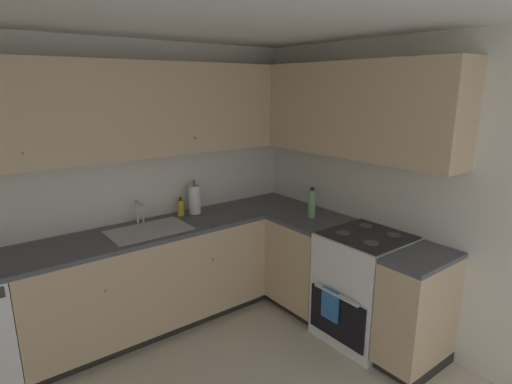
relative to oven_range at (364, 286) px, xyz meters
The scene contains 14 objects.
wall_back 2.46m from the oven_range, 139.26° to the left, with size 4.22×0.05×2.42m, color silver.
wall_right 0.86m from the oven_range, 41.26° to the right, with size 0.05×3.65×2.42m, color silver.
lower_cabinets_back 1.81m from the oven_range, 138.11° to the left, with size 2.06×0.62×0.86m.
countertop_back 1.86m from the oven_range, 138.23° to the left, with size 3.26×0.60×0.04m, color #4C4C51.
lower_cabinets_right 0.21m from the oven_range, 94.24° to the left, with size 0.62×1.56×0.86m.
countertop_right 0.47m from the oven_range, 95.02° to the left, with size 0.60×1.56×0.03m.
oven_range is the anchor object (origin of this frame).
upper_cabinets_back 2.46m from the oven_range, 138.29° to the left, with size 2.94×0.34×0.75m.
upper_cabinets_right 1.48m from the oven_range, 74.84° to the left, with size 0.32×2.11×0.75m.
sink 1.82m from the oven_range, 138.52° to the left, with size 0.65×0.40×0.10m.
faucet 2.00m from the oven_range, 133.78° to the left, with size 0.07×0.16×0.21m.
soap_bottle 1.74m from the oven_range, 123.77° to the left, with size 0.06×0.06×0.17m.
paper_towel_roll 1.68m from the oven_range, 120.06° to the left, with size 0.11×0.11×0.33m.
oil_bottle 0.84m from the oven_range, 91.72° to the left, with size 0.07×0.07×0.28m.
Camera 1 is at (-0.81, -1.62, 2.05)m, focal length 28.90 mm.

